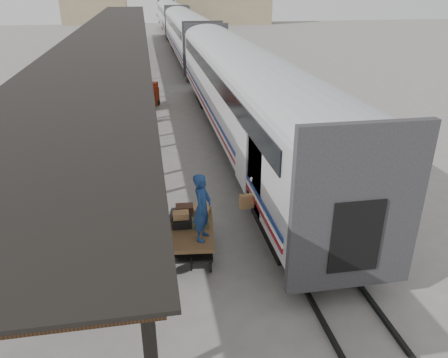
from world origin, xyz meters
name	(u,v)px	position (x,y,z in m)	size (l,w,h in m)	color
ground	(195,235)	(0.00, 0.00, 0.00)	(160.00, 160.00, 0.00)	slate
train	(188,33)	(3.19, 33.79, 2.69)	(3.45, 76.01, 4.01)	silver
canopy	(113,29)	(-3.40, 24.00, 4.00)	(4.90, 64.30, 4.15)	#422B19
rails	(188,59)	(3.20, 34.00, 0.06)	(1.54, 150.00, 0.12)	black
building_far	(221,1)	(14.00, 78.00, 4.00)	(18.00, 10.00, 8.00)	tan
building_left	(95,7)	(-10.00, 82.00, 3.00)	(12.00, 8.00, 6.00)	tan
baggage_cart	(191,233)	(-0.18, -0.92, 0.65)	(1.50, 2.52, 0.86)	brown
suitcase_stack	(188,216)	(-0.23, -0.54, 1.02)	(1.26, 1.17, 0.42)	#3B3B3D
luggage_tug	(148,97)	(-1.14, 15.80, 0.69)	(1.54, 1.94, 1.50)	maroon
porter	(202,207)	(0.07, -1.57, 1.81)	(0.69, 0.45, 1.89)	navy
pedestrian	(133,108)	(-1.99, 12.13, 0.98)	(1.14, 0.48, 1.95)	black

